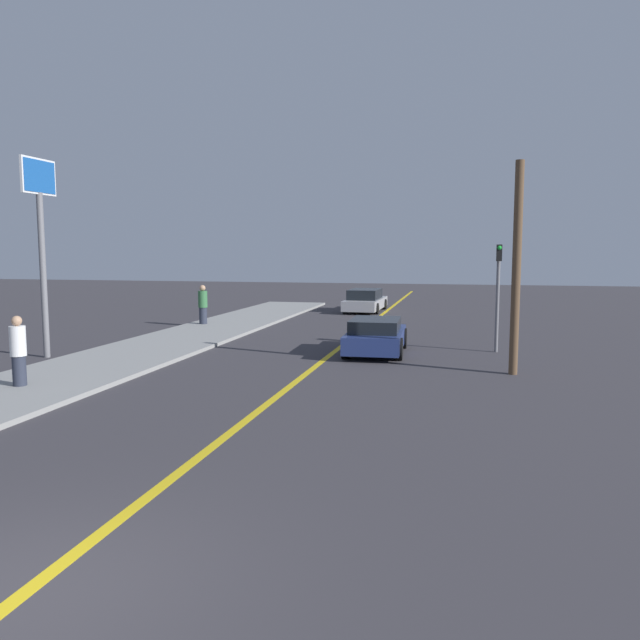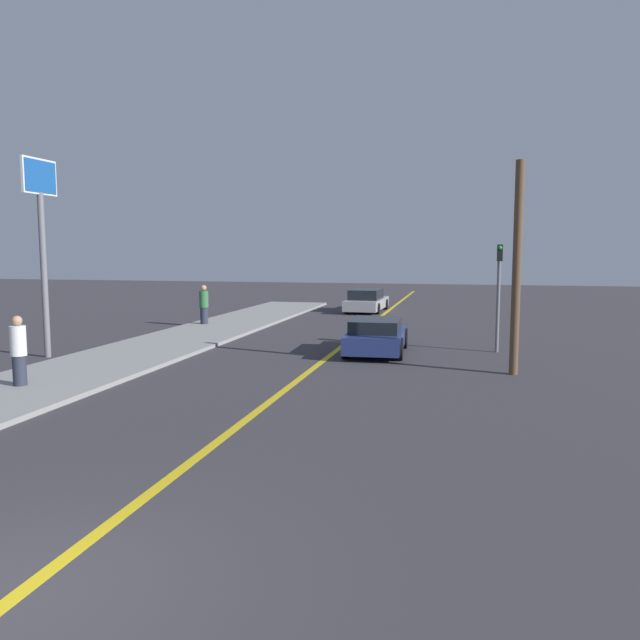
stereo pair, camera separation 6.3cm
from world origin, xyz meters
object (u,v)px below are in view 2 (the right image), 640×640
object	(u,v)px
car_ahead_center	(366,301)
roadside_sign	(41,216)
utility_pole	(517,269)
car_near_right_lane	(376,336)
traffic_light	(499,286)
pedestrian_far_standing	(204,305)
pedestrian_mid_group	(19,351)

from	to	relation	value
car_ahead_center	roadside_sign	distance (m)	19.41
car_ahead_center	roadside_sign	size ratio (longest dim) A/B	0.75
utility_pole	car_near_right_lane	bearing A→B (deg)	147.61
traffic_light	pedestrian_far_standing	bearing A→B (deg)	160.42
pedestrian_mid_group	traffic_light	size ratio (longest dim) A/B	0.48
car_ahead_center	pedestrian_far_standing	size ratio (longest dim) A/B	2.69
car_ahead_center	traffic_light	world-z (taller)	traffic_light
car_near_right_lane	pedestrian_mid_group	world-z (taller)	pedestrian_mid_group
pedestrian_mid_group	utility_pole	distance (m)	13.07
roadside_sign	utility_pole	world-z (taller)	roadside_sign
pedestrian_mid_group	pedestrian_far_standing	distance (m)	13.16
car_near_right_lane	traffic_light	bearing A→B (deg)	13.82
pedestrian_mid_group	car_near_right_lane	bearing A→B (deg)	44.07
roadside_sign	pedestrian_far_standing	bearing A→B (deg)	79.68
traffic_light	utility_pole	bearing A→B (deg)	-85.90
car_ahead_center	pedestrian_far_standing	bearing A→B (deg)	-123.70
car_near_right_lane	utility_pole	bearing A→B (deg)	-34.59
traffic_light	car_near_right_lane	bearing A→B (deg)	-163.98
pedestrian_far_standing	utility_pole	xyz separation A→B (m)	(12.87, -8.29, 1.93)
traffic_light	utility_pole	size ratio (longest dim) A/B	0.62
car_near_right_lane	car_ahead_center	distance (m)	14.48
roadside_sign	car_ahead_center	bearing A→B (deg)	66.21
pedestrian_mid_group	traffic_light	xyz separation A→B (m)	(11.71, 8.65, 1.27)
roadside_sign	traffic_light	bearing A→B (deg)	16.80
pedestrian_far_standing	roadside_sign	bearing A→B (deg)	-100.32
pedestrian_mid_group	roadside_sign	xyz separation A→B (m)	(-2.48, 4.37, 3.53)
pedestrian_mid_group	pedestrian_far_standing	size ratio (longest dim) A/B	0.98
roadside_sign	utility_pole	size ratio (longest dim) A/B	1.08
pedestrian_far_standing	utility_pole	size ratio (longest dim) A/B	0.30
car_ahead_center	pedestrian_mid_group	size ratio (longest dim) A/B	2.74
utility_pole	car_ahead_center	bearing A→B (deg)	111.87
car_ahead_center	pedestrian_far_standing	xyz separation A→B (m)	(-6.07, -8.64, 0.39)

